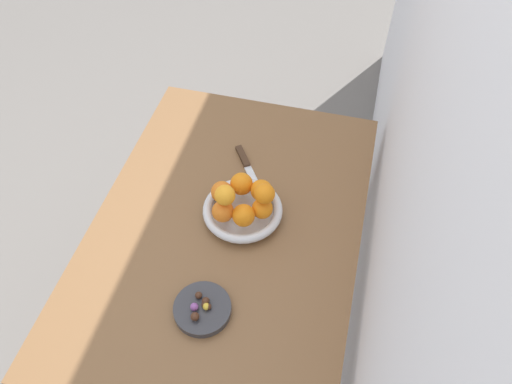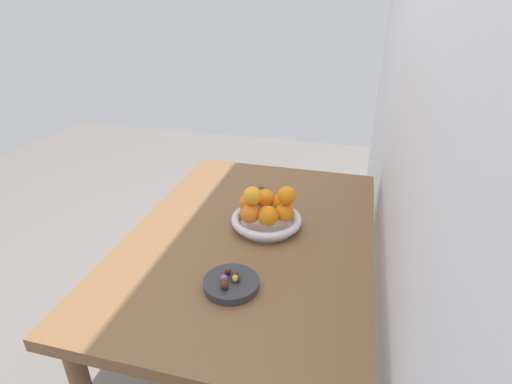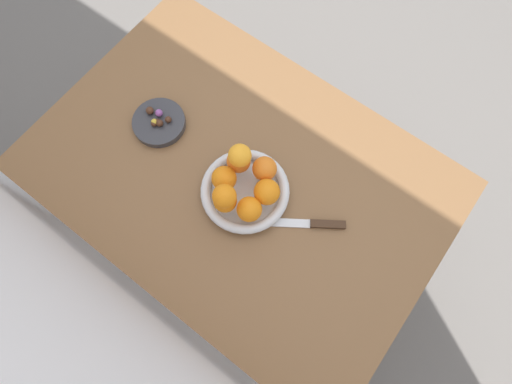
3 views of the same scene
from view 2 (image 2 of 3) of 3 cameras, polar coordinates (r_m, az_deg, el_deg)
wall_back at (r=1.07m, az=23.23°, el=14.86°), size 4.00×0.05×2.50m
dining_table at (r=1.33m, az=-0.60°, el=-9.09°), size 1.10×0.76×0.74m
fruit_bowl at (r=1.31m, az=1.49°, el=-4.15°), size 0.23×0.23×0.04m
candy_dish at (r=1.07m, az=-3.55°, el=-12.96°), size 0.15×0.15×0.02m
orange_0 at (r=1.23m, az=1.72°, el=-3.52°), size 0.06×0.06×0.06m
orange_1 at (r=1.26m, az=4.08°, el=-2.94°), size 0.06×0.06×0.06m
orange_2 at (r=1.31m, az=3.82°, el=-1.50°), size 0.06×0.06×0.06m
orange_3 at (r=1.33m, az=1.33°, el=-0.97°), size 0.07×0.07×0.07m
orange_4 at (r=1.31m, az=-1.07°, el=-1.61°), size 0.06×0.06×0.06m
orange_5 at (r=1.25m, az=-0.84°, el=-3.02°), size 0.06×0.06×0.06m
orange_6 at (r=1.23m, az=-0.49°, el=-0.52°), size 0.06×0.06×0.06m
orange_7 at (r=1.24m, az=4.41°, el=-0.48°), size 0.06×0.06×0.06m
candy_ball_0 at (r=1.08m, az=-3.90°, el=-11.21°), size 0.02×0.02×0.02m
candy_ball_1 at (r=1.06m, az=-3.05°, el=-11.71°), size 0.02×0.02×0.02m
candy_ball_2 at (r=1.03m, az=-4.52°, el=-13.09°), size 0.02×0.02×0.02m
candy_ball_3 at (r=1.05m, az=-4.71°, el=-12.19°), size 0.02×0.02×0.02m
candy_ball_4 at (r=1.05m, az=-2.70°, el=-12.27°), size 0.02×0.02×0.02m
candy_ball_5 at (r=1.06m, az=-3.21°, el=-12.09°), size 0.02×0.02×0.02m
candy_ball_6 at (r=1.05m, az=-2.96°, el=-12.23°), size 0.02×0.02×0.02m
knife at (r=1.46m, az=2.05°, el=-1.28°), size 0.23×0.16×0.01m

